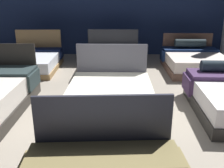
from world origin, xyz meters
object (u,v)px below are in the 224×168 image
Objects in this scene: bed_7 at (113,60)px; bed_6 at (32,62)px; bed_8 at (194,61)px; bed_4 at (110,98)px.

bed_6 is at bearing 179.71° from bed_7.
bed_7 is 1.01× the size of bed_8.
bed_4 is 1.01× the size of bed_7.
bed_6 is 1.03× the size of bed_7.
bed_4 is 1.02× the size of bed_8.
bed_4 reaches higher than bed_7.
bed_4 is 3.56m from bed_8.
bed_7 reaches higher than bed_8.
bed_6 reaches higher than bed_8.
bed_6 is at bearing 129.91° from bed_4.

